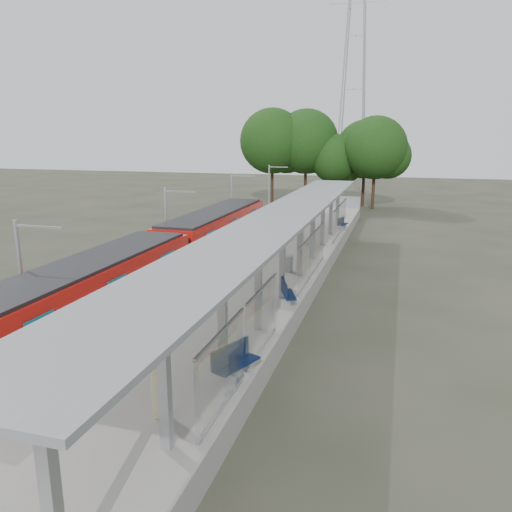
{
  "coord_description": "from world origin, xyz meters",
  "views": [
    {
      "loc": [
        7.04,
        -7.62,
        8.37
      ],
      "look_at": [
        0.03,
        16.42,
        2.3
      ],
      "focal_mm": 35.0,
      "sensor_mm": 36.0,
      "label": 1
    }
  ],
  "objects": [
    {
      "name": "pylon",
      "position": [
        -1.0,
        73.0,
        19.0
      ],
      "size": [
        8.0,
        4.0,
        38.0
      ],
      "primitive_type": null,
      "color": "#9EA0A5",
      "rests_on": "ground"
    },
    {
      "name": "canopy",
      "position": [
        1.61,
        16.19,
        4.2
      ],
      "size": [
        3.27,
        38.0,
        3.66
      ],
      "color": "#9EA0A5",
      "rests_on": "platform"
    },
    {
      "name": "litter_bin",
      "position": [
        1.33,
        18.52,
        1.45
      ],
      "size": [
        0.45,
        0.45,
        0.91
      ],
      "primitive_type": "cylinder",
      "rotation": [
        0.0,
        0.0,
        0.01
      ],
      "color": "#9EA0A5",
      "rests_on": "platform"
    },
    {
      "name": "bench_far",
      "position": [
        2.62,
        32.23,
        1.51
      ],
      "size": [
        0.75,
        1.47,
        0.96
      ],
      "rotation": [
        0.0,
        0.0,
        -0.23
      ],
      "color": "#0D1C43",
      "rests_on": "platform"
    },
    {
      "name": "bench_mid",
      "position": [
        2.42,
        13.12,
        1.57
      ],
      "size": [
        1.03,
        1.65,
        1.08
      ],
      "rotation": [
        0.0,
        0.0,
        0.37
      ],
      "color": "#0D1C43",
      "rests_on": "platform"
    },
    {
      "name": "end_fence",
      "position": [
        0.0,
        44.95,
        1.6
      ],
      "size": [
        6.0,
        0.1,
        1.2
      ],
      "primitive_type": "cube",
      "color": "#9EA0A5",
      "rests_on": "platform"
    },
    {
      "name": "info_pillar_far",
      "position": [
        0.48,
        26.31,
        1.71
      ],
      "size": [
        0.37,
        0.37,
        1.64
      ],
      "rotation": [
        0.0,
        0.0,
        0.34
      ],
      "color": "beige",
      "rests_on": "platform"
    },
    {
      "name": "info_pillar_near",
      "position": [
        1.17,
        3.24,
        1.75
      ],
      "size": [
        0.39,
        0.39,
        1.72
      ],
      "rotation": [
        0.0,
        0.0,
        0.37
      ],
      "color": "beige",
      "rests_on": "platform"
    },
    {
      "name": "platform",
      "position": [
        0.0,
        20.0,
        0.5
      ],
      "size": [
        6.0,
        50.0,
        1.0
      ],
      "primitive_type": "cube",
      "color": "gray",
      "rests_on": "ground"
    },
    {
      "name": "train",
      "position": [
        -4.5,
        15.4,
        2.05
      ],
      "size": [
        2.74,
        27.6,
        3.62
      ],
      "color": "black",
      "rests_on": "ground"
    },
    {
      "name": "bench_near",
      "position": [
        2.43,
        5.76,
        1.61
      ],
      "size": [
        1.14,
        1.75,
        1.15
      ],
      "rotation": [
        0.0,
        0.0,
        -0.39
      ],
      "color": "#0D1C43",
      "rests_on": "platform"
    },
    {
      "name": "tree_cluster",
      "position": [
        -2.15,
        52.62,
        7.17
      ],
      "size": [
        19.64,
        9.11,
        11.62
      ],
      "color": "#382316",
      "rests_on": "ground"
    },
    {
      "name": "tactile_strip",
      "position": [
        -2.55,
        20.0,
        1.01
      ],
      "size": [
        0.6,
        50.0,
        0.02
      ],
      "primitive_type": "cube",
      "color": "yellow",
      "rests_on": "platform"
    },
    {
      "name": "catenary_masts",
      "position": [
        -6.22,
        19.0,
        2.91
      ],
      "size": [
        2.08,
        48.16,
        5.4
      ],
      "color": "#9EA0A5",
      "rests_on": "ground"
    },
    {
      "name": "trackbed",
      "position": [
        -4.5,
        20.0,
        0.12
      ],
      "size": [
        3.0,
        70.0,
        0.24
      ],
      "primitive_type": "cube",
      "color": "#59544C",
      "rests_on": "ground"
    }
  ]
}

